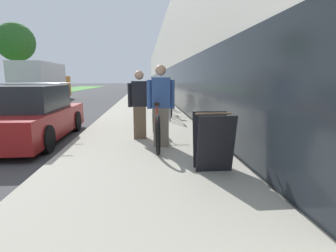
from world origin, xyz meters
TOP-DOWN VIEW (x-y plane):
  - sidewalk_slab at (5.17, 21.00)m, footprint 3.30×70.00m
  - storefront_facade at (11.85, 29.00)m, footprint 10.01×70.00m
  - lawn_strip at (-6.78, 25.00)m, footprint 5.71×70.00m
  - tandem_bicycle at (5.44, 1.41)m, footprint 0.52×2.69m
  - person_rider at (5.54, 1.08)m, footprint 0.57×0.22m
  - person_bystander at (5.08, 1.86)m, footprint 0.54×0.21m
  - bike_rack_hoop at (6.04, 4.53)m, footprint 0.05×0.60m
  - cruiser_bike_nearest at (6.17, 5.84)m, footprint 0.52×1.78m
  - cruiser_bike_middle at (6.29, 8.24)m, footprint 0.52×1.81m
  - sandwich_board_sign at (6.25, -0.47)m, footprint 0.56×0.56m
  - parked_sedan_curbside at (2.30, 2.51)m, footprint 1.85×4.06m
  - moving_truck at (-2.00, 15.26)m, footprint 2.22×6.47m
  - street_tree_far at (-5.86, 20.28)m, footprint 3.26×3.26m

SIDE VIEW (x-z plane):
  - lawn_strip at x=-6.78m, z-range 0.00..0.03m
  - sidewalk_slab at x=5.17m, z-range 0.00..0.16m
  - cruiser_bike_nearest at x=6.17m, z-range 0.09..0.96m
  - cruiser_bike_middle at x=6.29m, z-range 0.09..0.99m
  - tandem_bicycle at x=5.44m, z-range 0.08..1.03m
  - sandwich_board_sign at x=6.25m, z-range 0.16..1.06m
  - parked_sedan_curbside at x=2.30m, z-range -0.10..1.37m
  - bike_rack_hoop at x=6.04m, z-range 0.25..1.09m
  - person_bystander at x=5.08m, z-range 0.16..1.76m
  - person_rider at x=5.54m, z-range 0.16..1.85m
  - moving_truck at x=-2.00m, z-range 0.02..2.70m
  - storefront_facade at x=11.85m, z-range -0.01..6.37m
  - street_tree_far at x=-5.86m, z-range 1.54..7.92m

